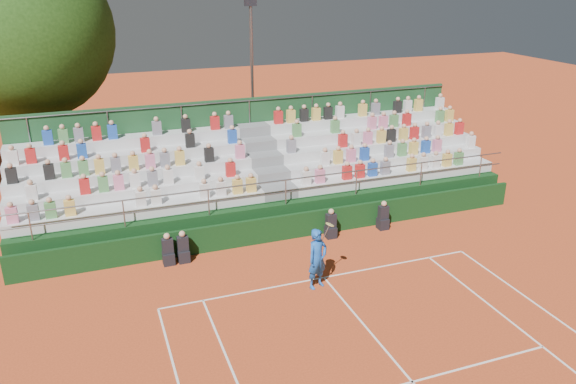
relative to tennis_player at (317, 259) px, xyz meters
name	(u,v)px	position (x,y,z in m)	size (l,w,h in m)	color
ground	(324,278)	(0.44, 0.44, -1.02)	(90.00, 90.00, 0.00)	#C44920
courtside_wall	(291,226)	(0.44, 3.64, -0.52)	(20.00, 0.15, 1.00)	black
line_officials	(271,235)	(-0.48, 3.19, -0.54)	(8.87, 0.40, 1.19)	black
grandstand	(265,184)	(0.45, 6.87, 0.07)	(20.00, 5.20, 4.40)	black
tennis_player	(317,259)	(0.00, 0.00, 0.00)	(0.96, 0.71, 2.22)	blue
tree_east	(24,33)	(-8.39, 12.50, 6.13)	(7.50, 7.50, 10.91)	#382214
floodlight_mast	(252,70)	(2.00, 13.59, 3.83)	(0.60, 0.25, 8.34)	gray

